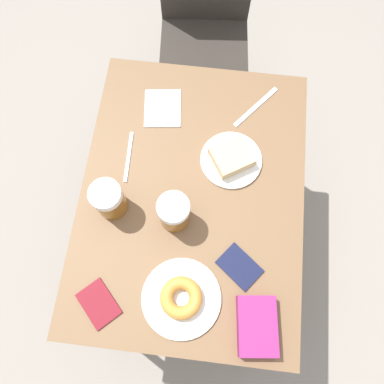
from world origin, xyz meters
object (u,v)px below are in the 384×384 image
at_px(beer_mug_left, 109,200).
at_px(beer_mug_center, 174,212).
at_px(fork, 129,157).
at_px(passport_far_edge, 99,304).
at_px(plate_with_donut, 181,298).
at_px(plate_with_cake, 231,158).
at_px(chair, 205,24).
at_px(knife, 256,107).
at_px(passport_near_edge, 239,267).
at_px(blue_pouch, 257,326).
at_px(napkin_folded, 163,108).

height_order(beer_mug_left, beer_mug_center, same).
distance_m(beer_mug_center, fork, 0.28).
bearing_deg(passport_far_edge, plate_with_donut, 10.46).
relative_size(plate_with_cake, beer_mug_center, 1.52).
relative_size(chair, knife, 4.72).
distance_m(plate_with_cake, beer_mug_left, 0.42).
relative_size(plate_with_cake, passport_near_edge, 1.35).
relative_size(beer_mug_left, passport_near_edge, 0.89).
bearing_deg(fork, beer_mug_left, -96.22).
relative_size(beer_mug_center, fork, 0.74).
distance_m(plate_with_cake, blue_pouch, 0.53).
bearing_deg(fork, beer_mug_center, -46.32).
relative_size(fork, passport_near_edge, 1.21).
height_order(beer_mug_left, blue_pouch, beer_mug_left).
xyz_separation_m(beer_mug_left, fork, (0.02, 0.18, -0.07)).
bearing_deg(plate_with_donut, blue_pouch, -12.74).
distance_m(beer_mug_left, passport_near_edge, 0.45).
bearing_deg(napkin_folded, passport_far_edge, -97.89).
xyz_separation_m(plate_with_donut, passport_near_edge, (0.17, 0.11, -0.01)).
distance_m(chair, plate_with_donut, 1.22).
relative_size(passport_near_edge, blue_pouch, 0.86).
distance_m(passport_near_edge, passport_far_edge, 0.44).
bearing_deg(passport_far_edge, knife, 59.83).
xyz_separation_m(plate_with_donut, beer_mug_left, (-0.26, 0.26, 0.05)).
bearing_deg(plate_with_donut, beer_mug_center, 101.95).
distance_m(plate_with_cake, passport_near_edge, 0.36).
height_order(chair, passport_near_edge, chair).
bearing_deg(napkin_folded, plate_with_cake, -33.62).
bearing_deg(passport_far_edge, beer_mug_left, 92.45).
relative_size(napkin_folded, passport_far_edge, 1.08).
bearing_deg(blue_pouch, napkin_folded, 118.60).
relative_size(beer_mug_left, beer_mug_center, 1.00).
relative_size(beer_mug_left, knife, 0.76).
bearing_deg(plate_with_cake, passport_near_edge, -80.91).
bearing_deg(beer_mug_center, knife, 62.17).
bearing_deg(beer_mug_left, passport_far_edge, -87.55).
bearing_deg(beer_mug_left, plate_with_cake, 29.25).
distance_m(plate_with_cake, napkin_folded, 0.31).
bearing_deg(beer_mug_left, fork, 83.78).
distance_m(chair, beer_mug_left, 0.99).
bearing_deg(napkin_folded, beer_mug_left, -105.94).
xyz_separation_m(chair, fork, (-0.18, -0.76, 0.19)).
distance_m(fork, passport_near_edge, 0.52).
height_order(beer_mug_left, fork, beer_mug_left).
xyz_separation_m(fork, knife, (0.42, 0.24, -0.00)).
xyz_separation_m(plate_with_cake, beer_mug_left, (-0.37, -0.20, 0.05)).
bearing_deg(chair, passport_far_edge, -103.83).
relative_size(plate_with_donut, beer_mug_center, 1.75).
xyz_separation_m(plate_with_donut, fork, (-0.24, 0.44, -0.02)).
relative_size(plate_with_donut, blue_pouch, 1.34).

